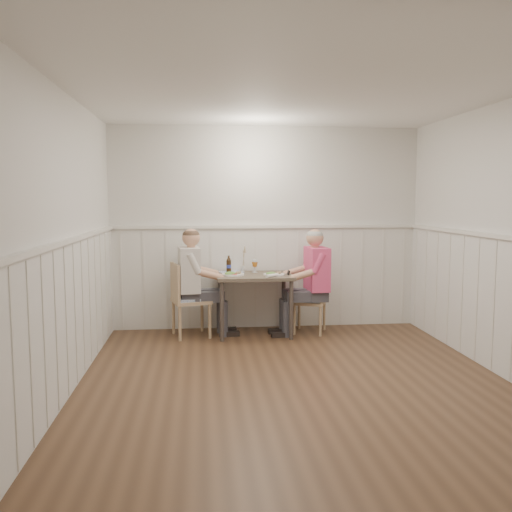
{
  "coord_description": "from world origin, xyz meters",
  "views": [
    {
      "loc": [
        -0.84,
        -4.73,
        1.67
      ],
      "look_at": [
        -0.19,
        1.64,
        1.0
      ],
      "focal_mm": 38.0,
      "sensor_mm": 36.0,
      "label": 1
    }
  ],
  "objects_px": {
    "chair_right": "(314,298)",
    "grass_vase": "(243,260)",
    "chair_left": "(187,297)",
    "man_in_pink": "(313,290)",
    "diner_cream": "(193,291)",
    "beer_bottle": "(229,265)",
    "dining_table": "(254,283)"
  },
  "relations": [
    {
      "from": "chair_left",
      "to": "man_in_pink",
      "type": "xyz_separation_m",
      "value": [
        1.56,
        -0.03,
        0.07
      ]
    },
    {
      "from": "chair_right",
      "to": "grass_vase",
      "type": "xyz_separation_m",
      "value": [
        -0.87,
        0.28,
        0.47
      ]
    },
    {
      "from": "beer_bottle",
      "to": "chair_left",
      "type": "bearing_deg",
      "value": -159.26
    },
    {
      "from": "diner_cream",
      "to": "beer_bottle",
      "type": "height_order",
      "value": "diner_cream"
    },
    {
      "from": "chair_left",
      "to": "dining_table",
      "type": "bearing_deg",
      "value": 1.82
    },
    {
      "from": "chair_right",
      "to": "grass_vase",
      "type": "relative_size",
      "value": 2.36
    },
    {
      "from": "diner_cream",
      "to": "beer_bottle",
      "type": "distance_m",
      "value": 0.57
    },
    {
      "from": "beer_bottle",
      "to": "grass_vase",
      "type": "xyz_separation_m",
      "value": [
        0.19,
        0.11,
        0.06
      ]
    },
    {
      "from": "chair_right",
      "to": "chair_left",
      "type": "relative_size",
      "value": 0.89
    },
    {
      "from": "dining_table",
      "to": "beer_bottle",
      "type": "distance_m",
      "value": 0.4
    },
    {
      "from": "dining_table",
      "to": "grass_vase",
      "type": "height_order",
      "value": "grass_vase"
    },
    {
      "from": "chair_left",
      "to": "beer_bottle",
      "type": "height_order",
      "value": "beer_bottle"
    },
    {
      "from": "man_in_pink",
      "to": "chair_left",
      "type": "bearing_deg",
      "value": 179.0
    },
    {
      "from": "chair_left",
      "to": "chair_right",
      "type": "bearing_deg",
      "value": 1.14
    },
    {
      "from": "chair_left",
      "to": "diner_cream",
      "type": "relative_size",
      "value": 0.67
    },
    {
      "from": "diner_cream",
      "to": "beer_bottle",
      "type": "xyz_separation_m",
      "value": [
        0.45,
        0.2,
        0.28
      ]
    },
    {
      "from": "chair_right",
      "to": "beer_bottle",
      "type": "xyz_separation_m",
      "value": [
        -1.05,
        0.17,
        0.41
      ]
    },
    {
      "from": "chair_right",
      "to": "man_in_pink",
      "type": "relative_size",
      "value": 0.61
    },
    {
      "from": "dining_table",
      "to": "chair_right",
      "type": "height_order",
      "value": "chair_right"
    },
    {
      "from": "man_in_pink",
      "to": "diner_cream",
      "type": "bearing_deg",
      "value": 178.84
    },
    {
      "from": "chair_left",
      "to": "man_in_pink",
      "type": "bearing_deg",
      "value": -1.0
    },
    {
      "from": "chair_right",
      "to": "grass_vase",
      "type": "height_order",
      "value": "grass_vase"
    },
    {
      "from": "chair_right",
      "to": "beer_bottle",
      "type": "distance_m",
      "value": 1.14
    },
    {
      "from": "diner_cream",
      "to": "chair_left",
      "type": "bearing_deg",
      "value": -177.83
    },
    {
      "from": "dining_table",
      "to": "grass_vase",
      "type": "distance_m",
      "value": 0.4
    },
    {
      "from": "diner_cream",
      "to": "beer_bottle",
      "type": "bearing_deg",
      "value": 23.53
    },
    {
      "from": "chair_left",
      "to": "man_in_pink",
      "type": "height_order",
      "value": "man_in_pink"
    },
    {
      "from": "chair_right",
      "to": "beer_bottle",
      "type": "bearing_deg",
      "value": 170.96
    },
    {
      "from": "beer_bottle",
      "to": "grass_vase",
      "type": "relative_size",
      "value": 0.64
    },
    {
      "from": "chair_right",
      "to": "diner_cream",
      "type": "bearing_deg",
      "value": -178.91
    },
    {
      "from": "chair_right",
      "to": "diner_cream",
      "type": "distance_m",
      "value": 1.51
    },
    {
      "from": "man_in_pink",
      "to": "dining_table",
      "type": "bearing_deg",
      "value": 175.8
    }
  ]
}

